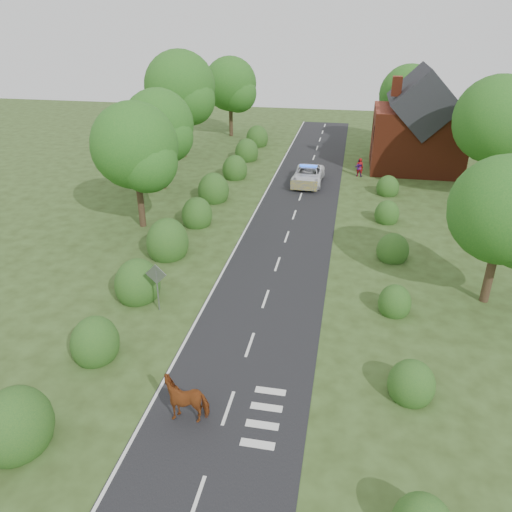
% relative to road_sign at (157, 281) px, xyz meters
% --- Properties ---
extents(ground, '(120.00, 120.00, 0.00)m').
position_rel_road_sign_xyz_m(ground, '(5.00, -2.00, -1.65)').
color(ground, '#304019').
extents(road, '(6.00, 70.00, 0.02)m').
position_rel_road_sign_xyz_m(road, '(5.00, 13.00, -1.64)').
color(road, black).
rests_on(road, ground).
extents(road_markings, '(4.96, 70.00, 0.01)m').
position_rel_road_sign_xyz_m(road_markings, '(3.40, 10.93, -1.63)').
color(road_markings, white).
rests_on(road_markings, road).
extents(hedgerow_left, '(2.75, 50.41, 3.00)m').
position_rel_road_sign_xyz_m(hedgerow_left, '(-1.51, 9.69, -0.91)').
color(hedgerow_left, '#1E4C1E').
rests_on(hedgerow_left, ground).
extents(hedgerow_right, '(2.10, 45.78, 2.10)m').
position_rel_road_sign_xyz_m(hedgerow_right, '(11.60, 9.21, -1.10)').
color(hedgerow_right, '#1E4C1E').
rests_on(hedgerow_right, ground).
extents(tree_left_a, '(5.74, 5.60, 8.38)m').
position_rel_road_sign_xyz_m(tree_left_a, '(-4.75, 9.86, 3.69)').
color(tree_left_a, '#332316').
rests_on(tree_left_a, ground).
extents(tree_left_b, '(5.74, 5.60, 8.07)m').
position_rel_road_sign_xyz_m(tree_left_b, '(-6.25, 17.86, 3.39)').
color(tree_left_b, '#332316').
rests_on(tree_left_b, ground).
extents(tree_left_c, '(6.97, 6.80, 10.22)m').
position_rel_road_sign_xyz_m(tree_left_c, '(-7.70, 27.83, 4.88)').
color(tree_left_c, '#332316').
rests_on(tree_left_c, ground).
extents(tree_left_d, '(6.15, 6.00, 8.89)m').
position_rel_road_sign_xyz_m(tree_left_d, '(-5.23, 37.85, 3.98)').
color(tree_left_d, '#332316').
rests_on(tree_left_d, ground).
extents(tree_right_a, '(5.33, 5.20, 7.56)m').
position_rel_road_sign_xyz_m(tree_right_a, '(16.23, 3.87, 3.09)').
color(tree_right_a, '#332316').
rests_on(tree_right_a, ground).
extents(tree_right_b, '(6.56, 6.40, 9.40)m').
position_rel_road_sign_xyz_m(tree_right_b, '(19.29, 19.84, 4.28)').
color(tree_right_b, '#332316').
rests_on(tree_right_b, ground).
extents(tree_right_c, '(6.15, 6.00, 8.58)m').
position_rel_road_sign_xyz_m(tree_right_c, '(14.27, 35.85, 3.69)').
color(tree_right_c, '#332316').
rests_on(tree_right_c, ground).
extents(road_sign, '(1.06, 0.08, 2.53)m').
position_rel_road_sign_xyz_m(road_sign, '(0.00, 0.00, 0.00)').
color(road_sign, gray).
rests_on(road_sign, ground).
extents(house, '(8.00, 7.40, 9.17)m').
position_rel_road_sign_xyz_m(house, '(14.49, 28.00, 2.13)').
color(house, maroon).
rests_on(house, ground).
extents(cow, '(2.13, 1.35, 1.41)m').
position_rel_road_sign_xyz_m(cow, '(3.62, -6.56, -0.95)').
color(cow, brown).
rests_on(cow, ground).
extents(police_van, '(2.57, 5.39, 1.61)m').
position_rel_road_sign_xyz_m(police_van, '(5.22, 21.55, -0.92)').
color(police_van, silver).
rests_on(police_van, ground).
extents(pedestrian_red, '(0.63, 0.44, 1.67)m').
position_rel_road_sign_xyz_m(pedestrian_red, '(9.53, 24.45, -0.82)').
color(pedestrian_red, maroon).
rests_on(pedestrian_red, ground).
extents(pedestrian_purple, '(0.87, 0.74, 1.57)m').
position_rel_road_sign_xyz_m(pedestrian_purple, '(9.47, 24.56, -0.87)').
color(pedestrian_purple, '#3C135B').
rests_on(pedestrian_purple, ground).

